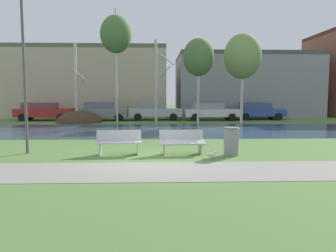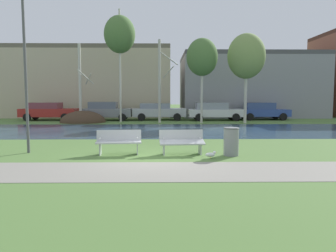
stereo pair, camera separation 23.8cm
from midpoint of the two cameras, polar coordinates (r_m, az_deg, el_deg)
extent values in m
plane|color=#517538|center=(20.65, -1.79, -0.50)|extent=(120.00, 120.00, 0.00)
cube|color=gray|center=(9.08, -2.97, -7.96)|extent=(60.00, 2.38, 0.01)
cube|color=#2D475B|center=(19.79, -1.83, -0.74)|extent=(80.00, 8.31, 0.01)
ellipsoid|color=#423021|center=(26.57, -14.52, 0.63)|extent=(3.58, 3.35, 1.85)
cube|color=#B2B5B7|center=(11.57, -8.12, -2.88)|extent=(1.63, 0.61, 0.05)
cube|color=#B2B5B7|center=(11.82, -8.07, -1.63)|extent=(1.60, 0.21, 0.40)
cube|color=#B2B5B7|center=(11.71, -11.31, -3.95)|extent=(0.08, 0.43, 0.45)
cube|color=#B2B5B7|center=(11.66, -4.86, -3.91)|extent=(0.08, 0.43, 0.45)
cylinder|color=#B2B5B7|center=(11.62, -11.36, -2.20)|extent=(0.06, 0.28, 0.04)
cylinder|color=#B2B5B7|center=(11.56, -4.87, -2.16)|extent=(0.06, 0.28, 0.04)
cube|color=#B2B5B7|center=(11.51, 3.11, -2.88)|extent=(1.63, 0.61, 0.16)
cube|color=#B2B5B7|center=(11.75, 2.91, -1.63)|extent=(1.60, 0.21, 0.40)
cube|color=#B2B5B7|center=(11.52, -0.17, -4.00)|extent=(0.08, 0.43, 0.45)
cube|color=#B2B5B7|center=(11.72, 6.24, -3.87)|extent=(0.08, 0.43, 0.45)
cylinder|color=#B2B5B7|center=(11.43, -0.15, -2.22)|extent=(0.06, 0.28, 0.04)
cylinder|color=#B2B5B7|center=(11.63, 6.30, -2.13)|extent=(0.06, 0.28, 0.04)
cylinder|color=gray|center=(11.57, 11.67, -2.71)|extent=(0.52, 0.52, 0.99)
torus|color=#494A4C|center=(11.52, 11.72, -0.41)|extent=(0.55, 0.55, 0.04)
ellipsoid|color=white|center=(10.99, 8.07, -5.06)|extent=(0.33, 0.15, 0.15)
sphere|color=white|center=(11.01, 8.83, -4.67)|extent=(0.10, 0.10, 0.10)
cone|color=gold|center=(11.02, 9.13, -4.66)|extent=(0.06, 0.03, 0.03)
cylinder|color=gold|center=(10.98, 8.17, -5.44)|extent=(0.01, 0.01, 0.10)
cylinder|color=gold|center=(11.04, 8.12, -5.39)|extent=(0.01, 0.01, 0.10)
cylinder|color=#4C4C51|center=(12.83, -23.37, 8.33)|extent=(0.10, 0.10, 5.72)
cylinder|color=beige|center=(27.09, -15.05, 7.35)|extent=(0.22, 0.22, 6.27)
cylinder|color=beige|center=(27.36, -13.64, 8.12)|extent=(0.77, 1.07, 0.86)
cylinder|color=beige|center=(26.35, -14.10, 8.44)|extent=(1.09, 1.07, 1.13)
cylinder|color=beige|center=(26.27, -8.21, 10.40)|extent=(0.15, 0.15, 8.88)
ellipsoid|color=#4C7038|center=(26.61, -8.28, 15.74)|extent=(2.46, 2.46, 2.95)
cylinder|color=#BCB7A8|center=(25.33, -1.24, 7.86)|extent=(0.21, 0.21, 6.43)
cylinder|color=#BCB7A8|center=(25.85, 0.32, 9.49)|extent=(0.90, 1.26, 0.91)
cylinder|color=#BCB7A8|center=(24.73, 0.45, 11.87)|extent=(1.43, 1.39, 0.89)
cylinder|color=beige|center=(25.24, 6.27, 7.91)|extent=(0.18, 0.18, 6.49)
ellipsoid|color=#4C7038|center=(25.39, 6.31, 12.01)|extent=(2.40, 2.40, 2.88)
cylinder|color=beige|center=(25.68, 13.84, 7.82)|extent=(0.23, 0.23, 6.56)
ellipsoid|color=olive|center=(25.83, 13.93, 11.89)|extent=(2.86, 2.86, 3.43)
cube|color=maroon|center=(29.70, -19.99, 2.24)|extent=(4.77, 1.94, 0.69)
cube|color=brown|center=(29.80, -20.72, 3.40)|extent=(2.68, 1.68, 0.53)
cylinder|color=black|center=(30.17, -16.59, 1.73)|extent=(0.64, 0.23, 0.64)
cylinder|color=black|center=(28.37, -17.55, 1.49)|extent=(0.64, 0.23, 0.64)
cylinder|color=black|center=(31.11, -22.17, 1.66)|extent=(0.64, 0.23, 0.64)
cylinder|color=black|center=(29.38, -23.43, 1.42)|extent=(0.64, 0.23, 0.64)
cube|color=slate|center=(28.28, -10.41, 2.35)|extent=(4.20, 1.95, 0.70)
cube|color=slate|center=(28.31, -11.10, 3.62)|extent=(2.36, 1.70, 0.57)
cylinder|color=black|center=(29.06, -7.44, 1.78)|extent=(0.64, 0.23, 0.64)
cylinder|color=black|center=(27.19, -7.83, 1.53)|extent=(0.64, 0.23, 0.64)
cylinder|color=black|center=(29.46, -12.77, 1.74)|extent=(0.64, 0.23, 0.64)
cylinder|color=black|center=(27.62, -13.51, 1.49)|extent=(0.64, 0.23, 0.64)
cube|color=#B2B5BC|center=(28.13, -1.32, 2.42)|extent=(4.58, 1.84, 0.69)
cube|color=gray|center=(28.11, -2.06, 3.58)|extent=(2.58, 1.60, 0.45)
cylinder|color=black|center=(29.08, 1.63, 1.82)|extent=(0.64, 0.23, 0.64)
cylinder|color=black|center=(27.32, 1.86, 1.60)|extent=(0.64, 0.23, 0.64)
cylinder|color=black|center=(29.06, -4.30, 1.81)|extent=(0.64, 0.23, 0.64)
cylinder|color=black|center=(27.30, -4.46, 1.58)|extent=(0.64, 0.23, 0.64)
cube|color=silver|center=(28.12, 8.66, 2.30)|extent=(4.73, 1.83, 0.64)
cube|color=#949AAC|center=(28.03, 7.92, 3.53)|extent=(2.66, 1.58, 0.56)
cylinder|color=black|center=(29.31, 11.33, 1.75)|extent=(0.64, 0.23, 0.64)
cylinder|color=black|center=(27.62, 12.15, 1.52)|extent=(0.64, 0.23, 0.64)
cylinder|color=black|center=(28.77, 5.30, 1.77)|extent=(0.64, 0.23, 0.64)
cylinder|color=black|center=(27.04, 5.76, 1.54)|extent=(0.64, 0.23, 0.64)
cube|color=#2D4793|center=(29.64, 16.69, 2.25)|extent=(4.38, 1.83, 0.60)
cube|color=#32457F|center=(29.51, 16.08, 3.41)|extent=(2.46, 1.59, 0.60)
cylinder|color=black|center=(30.97, 18.69, 1.76)|extent=(0.64, 0.23, 0.64)
cylinder|color=black|center=(29.33, 19.89, 1.54)|extent=(0.64, 0.23, 0.64)
cylinder|color=black|center=(30.08, 13.55, 1.79)|extent=(0.64, 0.23, 0.64)
cylinder|color=black|center=(28.39, 14.49, 1.57)|extent=(0.64, 0.23, 0.64)
cube|color=#BCAD8E|center=(34.96, -13.84, 7.08)|extent=(17.16, 7.65, 6.52)
cube|color=#675F4E|center=(35.25, -13.97, 12.71)|extent=(17.16, 7.65, 0.40)
cube|color=gray|center=(35.37, 13.93, 6.55)|extent=(13.67, 9.28, 5.90)
cube|color=#48484B|center=(35.59, 14.05, 11.63)|extent=(13.67, 9.28, 0.40)
camera|label=1|loc=(0.12, -89.43, 0.05)|focal=34.51mm
camera|label=2|loc=(0.12, 90.57, -0.05)|focal=34.51mm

